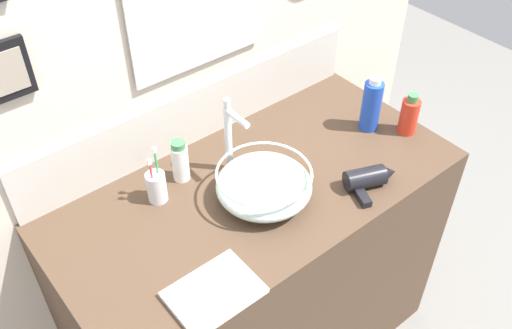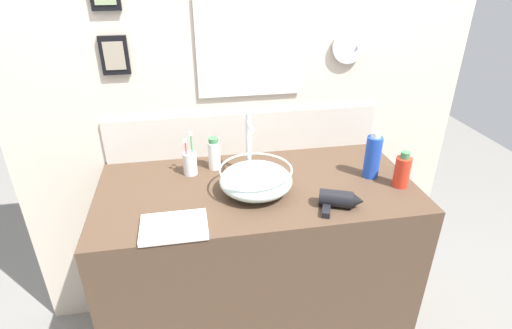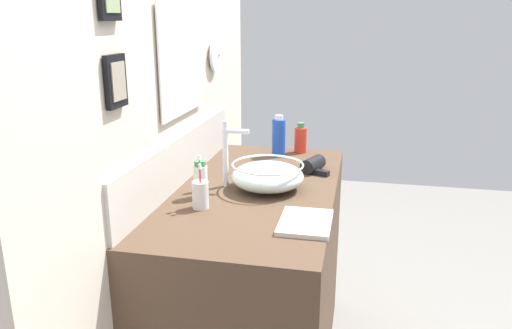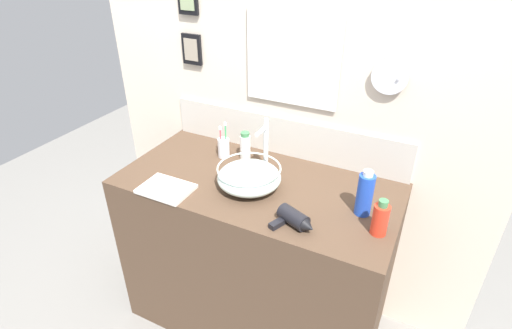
% 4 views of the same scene
% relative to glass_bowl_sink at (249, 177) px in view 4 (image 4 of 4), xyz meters
% --- Properties ---
extents(ground_plane, '(6.00, 6.00, 0.00)m').
position_rel_glass_bowl_sink_xyz_m(ground_plane, '(0.01, 0.05, -0.99)').
color(ground_plane, gray).
extents(vanity_counter, '(1.33, 0.65, 0.93)m').
position_rel_glass_bowl_sink_xyz_m(vanity_counter, '(0.01, 0.05, -0.52)').
color(vanity_counter, '#4C3828').
rests_on(vanity_counter, ground).
extents(back_panel, '(2.17, 0.10, 2.52)m').
position_rel_glass_bowl_sink_xyz_m(back_panel, '(0.01, 0.41, 0.27)').
color(back_panel, beige).
rests_on(back_panel, ground).
extents(glass_bowl_sink, '(0.30, 0.30, 0.11)m').
position_rel_glass_bowl_sink_xyz_m(glass_bowl_sink, '(0.00, 0.00, 0.00)').
color(glass_bowl_sink, silver).
rests_on(glass_bowl_sink, vanity_counter).
extents(faucet, '(0.02, 0.11, 0.28)m').
position_rel_glass_bowl_sink_xyz_m(faucet, '(0.00, 0.17, 0.10)').
color(faucet, silver).
rests_on(faucet, vanity_counter).
extents(hair_drier, '(0.19, 0.14, 0.07)m').
position_rel_glass_bowl_sink_xyz_m(hair_drier, '(0.30, -0.17, -0.03)').
color(hair_drier, black).
rests_on(hair_drier, vanity_counter).
extents(toothbrush_cup, '(0.06, 0.06, 0.20)m').
position_rel_glass_bowl_sink_xyz_m(toothbrush_cup, '(-0.26, 0.20, -0.00)').
color(toothbrush_cup, silver).
rests_on(toothbrush_cup, vanity_counter).
extents(shampoo_bottle, '(0.06, 0.06, 0.16)m').
position_rel_glass_bowl_sink_xyz_m(shampoo_bottle, '(0.61, -0.06, 0.01)').
color(shampoo_bottle, red).
rests_on(shampoo_bottle, vanity_counter).
extents(spray_bottle, '(0.05, 0.05, 0.15)m').
position_rel_glass_bowl_sink_xyz_m(spray_bottle, '(-0.15, 0.24, 0.01)').
color(spray_bottle, white).
rests_on(spray_bottle, vanity_counter).
extents(soap_dispenser, '(0.07, 0.07, 0.21)m').
position_rel_glass_bowl_sink_xyz_m(soap_dispenser, '(0.52, 0.04, 0.04)').
color(soap_dispenser, blue).
rests_on(soap_dispenser, vanity_counter).
extents(hand_towel, '(0.24, 0.17, 0.02)m').
position_rel_glass_bowl_sink_xyz_m(hand_towel, '(-0.33, -0.19, -0.05)').
color(hand_towel, silver).
rests_on(hand_towel, vanity_counter).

